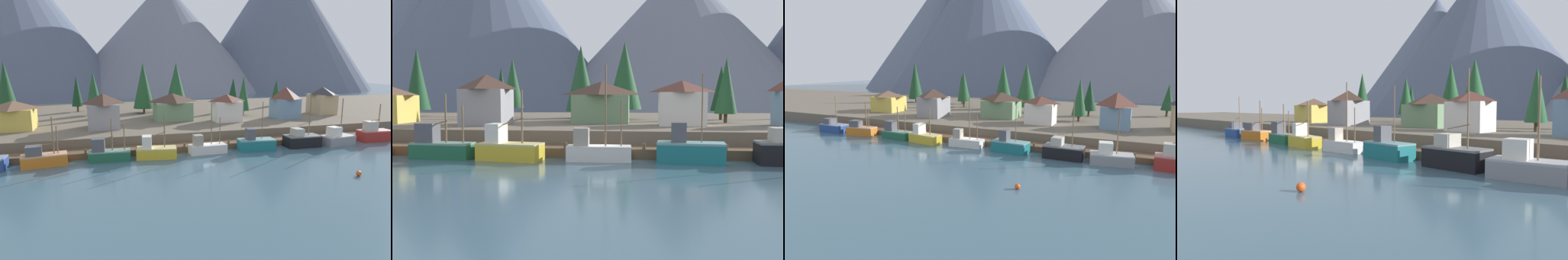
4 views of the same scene
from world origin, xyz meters
The scene contains 25 objects.
ground_plane centered at (0.00, 20.00, -0.50)m, with size 400.00×400.00×1.00m, color #3D5B6B.
dock centered at (0.00, 1.99, 0.50)m, with size 80.00×4.00×1.60m.
shoreline_bank centered at (0.00, 32.00, 1.25)m, with size 400.00×56.00×2.50m, color #665B4C.
mountain_west_peak centered at (-91.95, 143.30, 34.86)m, with size 102.06×102.06×69.73m, color slate.
mountain_central_peak centered at (-62.66, 142.96, 40.22)m, with size 121.05×121.05×80.45m, color #4C566B.
fishing_boat_blue centered at (-34.02, -1.73, 1.11)m, with size 6.38×3.18×8.14m.
fishing_boat_orange centered at (-25.87, -1.80, 1.19)m, with size 6.53×3.27×7.28m.
fishing_boat_green centered at (-16.72, -1.51, 1.24)m, with size 6.42×2.83×6.60m.
fishing_boat_yellow centered at (-9.39, -1.97, 1.18)m, with size 6.61×3.70×6.97m.
fishing_boat_white centered at (-0.63, -1.45, 1.02)m, with size 6.33×2.64×9.38m.
fishing_boat_teal centered at (8.24, -1.83, 1.22)m, with size 6.50×3.39×8.49m.
fishing_boat_black centered at (17.43, -1.80, 1.26)m, with size 6.34×3.30×9.75m.
fishing_boat_grey centered at (24.69, -2.18, 1.16)m, with size 6.63×3.97×8.61m.
house_white centered at (9.11, 14.43, 5.50)m, with size 6.19×4.74×5.89m.
house_yellow centered at (-33.25, 16.30, 5.32)m, with size 7.45×6.62×5.54m.
house_grey centered at (-16.89, 13.15, 5.96)m, with size 6.10×6.25×6.77m.
house_green centered at (-1.89, 19.46, 5.56)m, with size 8.36×6.87×5.98m.
conifer_near_left centered at (-39.13, 36.80, 9.70)m, with size 4.78×4.78×13.16m.
conifer_near_right centered at (-18.86, 32.37, 8.71)m, with size 3.84×3.84×10.65m.
conifer_mid_left centered at (1.17, 29.00, 9.73)m, with size 5.68×5.68×12.77m.
conifer_mid_right centered at (16.87, 29.63, 7.63)m, with size 3.41×3.41×8.83m.
conifer_back_left centered at (15.95, 20.96, 7.86)m, with size 3.18×3.18×9.42m.
conifer_centre centered at (-6.61, 32.66, 9.51)m, with size 5.35×5.35×12.79m.
conifer_far_left centered at (-23.19, 39.39, 7.96)m, with size 2.90×2.90×9.49m.
channel_buoy centered at (15.37, -18.22, 0.35)m, with size 0.70×0.70×0.70m, color #E04C19.
Camera 4 is at (37.45, -32.14, 6.10)m, focal length 33.26 mm.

